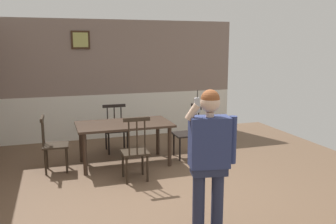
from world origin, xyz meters
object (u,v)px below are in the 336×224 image
chair_by_doorway (188,133)px  chair_opposite_corner (116,128)px  chair_near_window (53,144)px  person_figure (210,152)px  chair_at_table_head (135,151)px  dining_table (124,128)px

chair_by_doorway → chair_opposite_corner: 1.50m
chair_near_window → person_figure: size_ratio=0.58×
chair_by_doorway → person_figure: size_ratio=0.61×
chair_opposite_corner → chair_near_window: bearing=35.4°
chair_at_table_head → chair_opposite_corner: 1.71m
dining_table → chair_opposite_corner: bearing=90.4°
chair_by_doorway → person_figure: bearing=164.3°
chair_opposite_corner → person_figure: size_ratio=0.56×
chair_near_window → chair_at_table_head: bearing=58.7°
chair_opposite_corner → person_figure: (0.45, -3.55, 0.50)m
chair_at_table_head → chair_opposite_corner: (-0.01, 1.71, -0.02)m
chair_by_doorway → chair_at_table_head: bearing=125.7°
chair_by_doorway → chair_opposite_corner: size_ratio=1.09×
chair_near_window → person_figure: bearing=35.0°
chair_near_window → chair_at_table_head: (1.23, -0.85, 0.02)m
chair_at_table_head → person_figure: (0.44, -1.84, 0.47)m
person_figure → chair_opposite_corner: bearing=-72.3°
chair_near_window → person_figure: (1.67, -2.69, 0.49)m
chair_near_window → chair_by_doorway: (2.46, 0.02, 0.01)m
dining_table → chair_near_window: size_ratio=1.75×
chair_opposite_corner → dining_table: bearing=90.7°
dining_table → chair_at_table_head: (0.01, -0.85, -0.18)m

